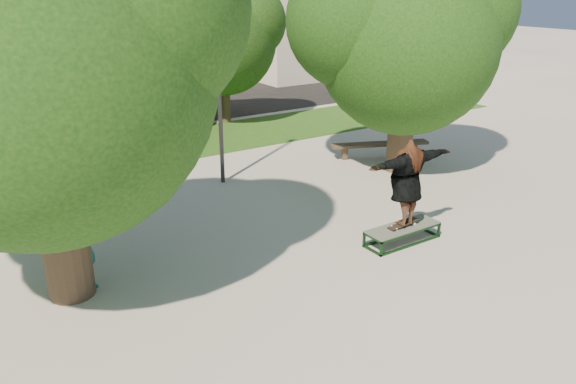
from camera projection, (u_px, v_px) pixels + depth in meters
ground at (290, 257)px, 11.86m from camera, size 120.00×120.00×0.00m
grass_strip at (164, 146)px, 19.78m from camera, size 30.00×4.00×0.02m
asphalt_strip at (86, 115)px, 24.34m from camera, size 40.00×8.00×0.01m
tree_left at (28, 51)px, 8.93m from camera, size 6.96×5.95×7.12m
tree_right at (403, 33)px, 15.87m from camera, size 6.24×5.33×6.51m
bg_tree_mid at (70, 26)px, 19.30m from camera, size 5.76×4.92×6.24m
bg_tree_right at (220, 35)px, 21.94m from camera, size 5.04×4.31×5.43m
lamppost at (218, 72)px, 15.16m from camera, size 0.25×0.15×6.11m
side_building at (332, 4)px, 36.90m from camera, size 15.00×10.00×8.00m
grind_box at (402, 234)px, 12.48m from camera, size 1.80×0.60×0.38m
skater_rig at (407, 182)px, 12.06m from camera, size 2.37×0.68×2.00m
bystander at (81, 246)px, 10.27m from camera, size 0.81×0.76×1.86m
bench at (380, 145)px, 18.41m from camera, size 3.17×1.64×0.50m
car_dark at (75, 113)px, 21.64m from camera, size 2.17×4.34×1.37m
car_grey at (161, 101)px, 23.41m from camera, size 2.58×5.52×1.53m
car_silver_b at (145, 104)px, 23.08m from camera, size 2.06×4.91×1.42m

